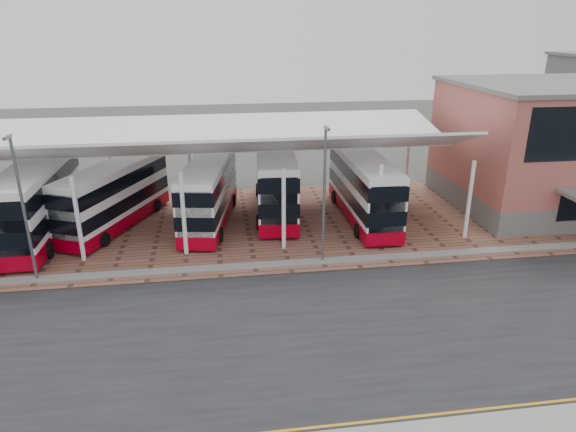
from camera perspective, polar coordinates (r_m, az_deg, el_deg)
name	(u,v)px	position (r m, az deg, el deg)	size (l,w,h in m)	color
ground	(308,322)	(24.78, 2.27, -11.68)	(140.00, 140.00, 0.00)	#40423D
road	(312,334)	(23.95, 2.72, -12.93)	(120.00, 14.00, 0.02)	black
forecourt	(303,221)	(36.55, 1.68, -0.52)	(72.00, 16.00, 0.06)	brown
north_kerb	(289,264)	(30.09, 0.14, -5.30)	(120.00, 0.80, 0.14)	gray
yellow_line_near	(345,431)	(19.36, 6.33, -22.62)	(120.00, 0.12, 0.01)	#C68613
yellow_line_far	(343,424)	(19.57, 6.10, -22.03)	(120.00, 0.12, 0.01)	#C68613
canopy	(184,142)	(35.34, -11.51, 8.10)	(37.00, 11.63, 7.07)	white
terminal	(576,144)	(44.60, 29.38, 6.94)	(18.40, 14.40, 9.25)	#64615F
lamp_west	(23,206)	(29.99, -27.39, 1.04)	(0.16, 0.90, 8.07)	#575A5E
lamp_east	(324,192)	(28.88, 4.05, 2.70)	(0.16, 0.90, 8.07)	#575A5E
bus_1	(39,202)	(36.78, -25.97, 1.46)	(2.98, 11.67, 4.81)	white
bus_2	(115,196)	(36.79, -18.72, 2.07)	(6.36, 10.50, 4.29)	white
bus_3	(209,193)	(35.91, -8.76, 2.58)	(4.22, 10.91, 4.39)	white
bus_4	(275,181)	(37.63, -1.41, 3.94)	(3.56, 11.67, 4.74)	white
bus_5	(363,188)	(36.61, 8.36, 3.07)	(2.86, 11.01, 4.53)	white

